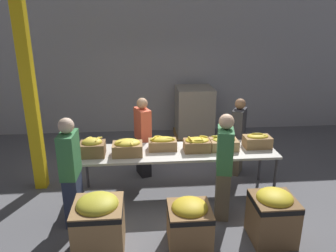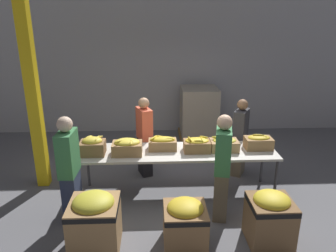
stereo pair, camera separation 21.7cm
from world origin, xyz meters
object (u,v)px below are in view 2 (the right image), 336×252
Objects in this scene: banana_box_3 at (197,145)px; volunteer_1 at (70,171)px; donation_bin_1 at (185,222)px; sorting_table at (178,153)px; pallet_stack_0 at (199,114)px; donation_bin_2 at (270,216)px; volunteer_0 at (145,137)px; banana_box_0 at (92,146)px; volunteer_2 at (240,138)px; donation_bin_0 at (95,220)px; banana_box_5 at (258,142)px; banana_box_2 at (163,143)px; banana_box_4 at (224,144)px; banana_box_1 at (127,146)px; volunteer_3 at (222,168)px; support_pillar at (31,78)px.

volunteer_1 is (-1.96, -0.69, -0.11)m from banana_box_3.
donation_bin_1 is (-0.31, -1.33, -0.58)m from banana_box_3.
pallet_stack_0 reaches higher than sorting_table.
donation_bin_2 is at bearing -83.86° from pallet_stack_0.
banana_box_3 is 0.28× the size of volunteer_0.
pallet_stack_0 is (0.41, 2.74, -0.29)m from banana_box_3.
banana_box_0 is 2.79m from volunteer_2.
volunteer_1 is 2.20× the size of donation_bin_2.
banana_box_0 is 1.41m from donation_bin_0.
pallet_stack_0 is at bearing -135.78° from volunteer_2.
banana_box_5 reaches higher than donation_bin_0.
banana_box_5 is at bearing 28.42° from donation_bin_0.
donation_bin_1 is at bearing -79.70° from banana_box_2.
banana_box_3 is 2.08m from volunteer_1.
donation_bin_1 is (1.42, -1.28, -0.61)m from banana_box_0.
banana_box_3 is 1.48m from donation_bin_1.
banana_box_5 reaches higher than donation_bin_1.
volunteer_1 is (-2.43, -0.72, -0.10)m from banana_box_4.
banana_box_1 is at bearing -49.67° from volunteer_1.
banana_box_0 is at bearing 177.82° from banana_box_1.
banana_box_4 reaches higher than donation_bin_2.
donation_bin_1 is at bearing -108.73° from volunteer_1.
volunteer_0 reaches higher than donation_bin_2.
banana_box_1 is 0.61m from banana_box_2.
volunteer_2 reaches higher than sorting_table.
donation_bin_1 is 1.16m from donation_bin_2.
volunteer_1 is at bearing -124.69° from pallet_stack_0.
banana_box_5 reaches higher than sorting_table.
volunteer_0 is 1.84m from volunteer_1.
donation_bin_0 is at bearing -123.38° from banana_box_2.
banana_box_1 is at bearing -119.27° from pallet_stack_0.
volunteer_0 is 1.02× the size of volunteer_2.
banana_box_4 is at bearing -4.19° from banana_box_2.
volunteer_3 reaches higher than pallet_stack_0.
banana_box_0 is at bearing -17.28° from volunteer_1.
support_pillar is at bearing 170.32° from banana_box_2.
volunteer_2 is (2.90, 1.42, -0.07)m from volunteer_1.
banana_box_4 is at bearing -71.04° from volunteer_1.
banana_box_2 is 1.03× the size of banana_box_5.
volunteer_1 is (-3.04, -0.77, -0.11)m from banana_box_5.
volunteer_0 is at bearing 159.49° from banana_box_5.
donation_bin_0 is at bearing -115.39° from pallet_stack_0.
volunteer_2 is 3.93m from support_pillar.
banana_box_1 is at bearing -176.34° from banana_box_5.
sorting_table is 2.00× the size of volunteer_1.
pallet_stack_0 is at bearing -32.24° from volunteer_1.
volunteer_2 reaches higher than pallet_stack_0.
banana_box_1 is 1.59m from volunteer_3.
donation_bin_2 is (2.58, -1.28, -0.56)m from banana_box_0.
banana_box_4 reaches higher than banana_box_2.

